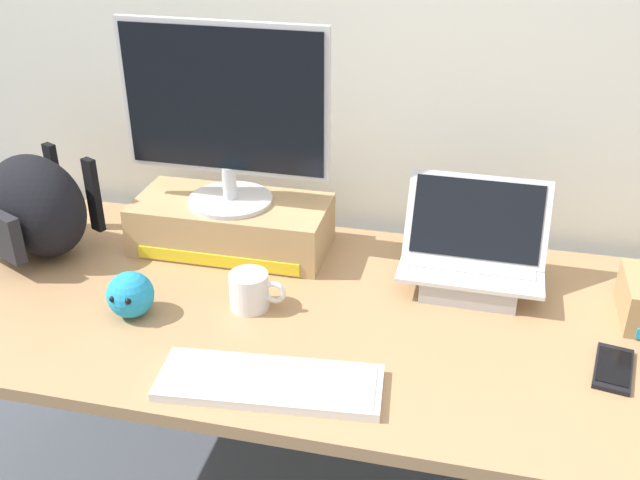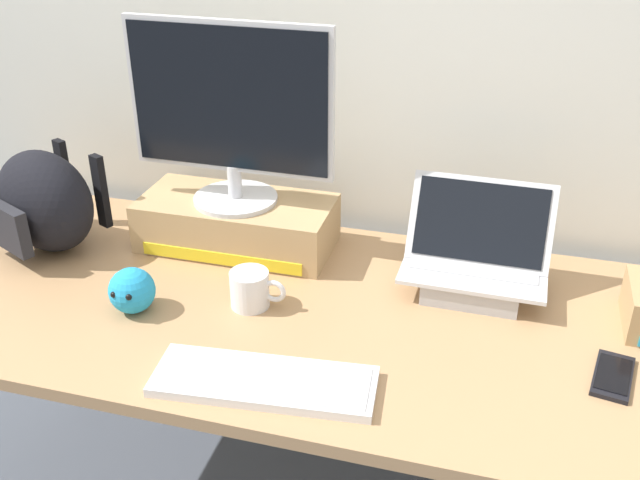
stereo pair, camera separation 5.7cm
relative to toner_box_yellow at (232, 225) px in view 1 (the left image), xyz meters
The scene contains 10 objects.
back_wall 0.63m from the toner_box_yellow, 43.15° to the left, with size 7.00×0.10×2.60m, color silver.
desk 0.40m from the toner_box_yellow, 39.17° to the right, with size 2.01×0.82×0.74m.
toner_box_yellow is the anchor object (origin of this frame).
desktop_monitor 0.30m from the toner_box_yellow, 90.66° to the right, with size 0.52×0.22×0.46m.
open_laptop 0.62m from the toner_box_yellow, ahead, with size 0.34×0.22×0.25m.
external_keyboard 0.59m from the toner_box_yellow, 63.80° to the right, with size 0.45×0.19×0.02m.
messenger_backpack 0.50m from the toner_box_yellow, 163.34° to the right, with size 0.36×0.31×0.26m.
coffee_mug 0.30m from the toner_box_yellow, 62.86° to the right, with size 0.13×0.09×0.09m.
cell_phone 0.98m from the toner_box_yellow, 19.11° to the right, with size 0.10×0.16×0.01m.
plush_toy 0.37m from the toner_box_yellow, 107.98° to the right, with size 0.11×0.11×0.11m.
Camera 1 is at (0.32, -1.35, 1.67)m, focal length 40.86 mm.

